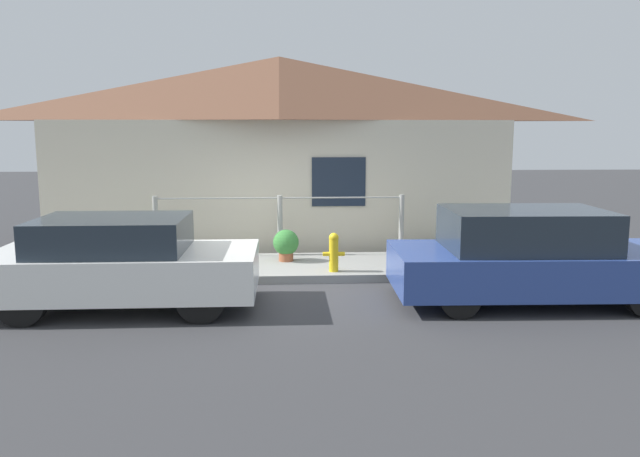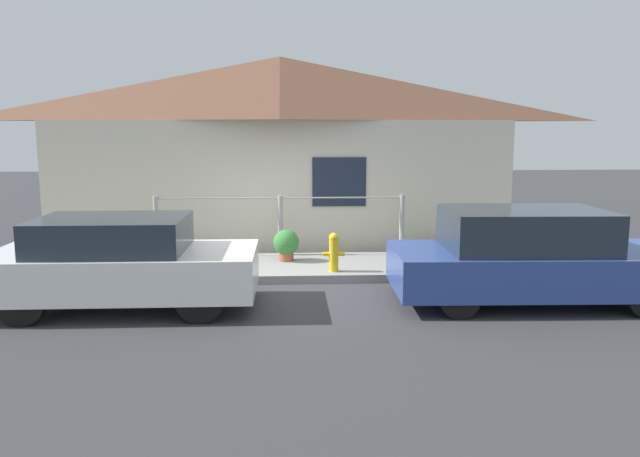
% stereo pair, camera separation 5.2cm
% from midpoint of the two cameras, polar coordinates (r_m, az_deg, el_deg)
% --- Properties ---
extents(ground_plane, '(60.00, 60.00, 0.00)m').
position_cam_midpoint_polar(ground_plane, '(10.55, -3.57, -5.12)').
color(ground_plane, '#38383A').
extents(sidewalk, '(24.00, 2.00, 0.14)m').
position_cam_midpoint_polar(sidewalk, '(11.51, -3.53, -3.56)').
color(sidewalk, gray).
rests_on(sidewalk, ground_plane).
extents(house, '(10.02, 2.23, 4.13)m').
position_cam_midpoint_polar(house, '(13.71, -3.55, 11.82)').
color(house, beige).
rests_on(house, ground_plane).
extents(fence, '(4.90, 0.10, 1.17)m').
position_cam_midpoint_polar(fence, '(12.22, -3.52, 0.58)').
color(fence, '#999993').
rests_on(fence, sidewalk).
extents(car_left, '(3.79, 1.76, 1.34)m').
position_cam_midpoint_polar(car_left, '(9.43, -17.55, -2.98)').
color(car_left, white).
rests_on(car_left, ground_plane).
extents(car_right, '(4.25, 1.90, 1.41)m').
position_cam_midpoint_polar(car_right, '(9.82, 18.86, -2.51)').
color(car_right, '#2D4793').
rests_on(car_right, ground_plane).
extents(fire_hydrant, '(0.38, 0.17, 0.68)m').
position_cam_midpoint_polar(fire_hydrant, '(10.77, 1.41, -2.10)').
color(fire_hydrant, yellow).
rests_on(fire_hydrant, sidewalk).
extents(potted_plant_near_hydrant, '(0.48, 0.48, 0.59)m').
position_cam_midpoint_polar(potted_plant_near_hydrant, '(11.67, -2.98, -1.40)').
color(potted_plant_near_hydrant, '#9E5638').
rests_on(potted_plant_near_hydrant, sidewalk).
extents(potted_plant_by_fence, '(0.36, 0.36, 0.50)m').
position_cam_midpoint_polar(potted_plant_by_fence, '(12.21, -15.02, -1.51)').
color(potted_plant_by_fence, slate).
rests_on(potted_plant_by_fence, sidewalk).
extents(potted_plant_corner, '(0.37, 0.37, 0.53)m').
position_cam_midpoint_polar(potted_plant_corner, '(12.02, 12.48, -1.37)').
color(potted_plant_corner, '#9E5638').
rests_on(potted_plant_corner, sidewalk).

